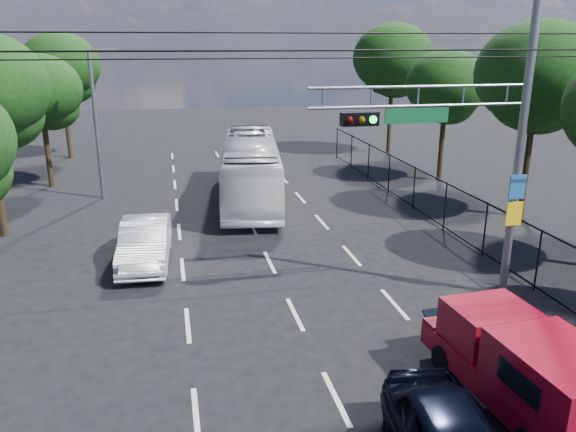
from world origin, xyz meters
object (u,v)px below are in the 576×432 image
object	(u,v)px
signal_mast	(484,123)
white_bus	(251,169)
red_pickup	(523,366)
white_van	(145,242)

from	to	relation	value
signal_mast	white_bus	size ratio (longest dim) A/B	0.87
red_pickup	white_bus	bearing A→B (deg)	99.96
signal_mast	white_bus	world-z (taller)	signal_mast
red_pickup	white_van	xyz separation A→B (m)	(-7.85, 10.00, -0.26)
white_bus	red_pickup	bearing A→B (deg)	-72.11
white_van	red_pickup	bearing A→B (deg)	-48.82
red_pickup	white_van	world-z (taller)	red_pickup
signal_mast	red_pickup	size ratio (longest dim) A/B	1.83
white_bus	white_van	world-z (taller)	white_bus
signal_mast	white_van	xyz separation A→B (m)	(-9.49, 4.90, -4.49)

